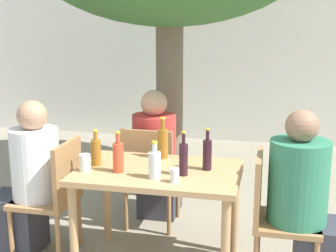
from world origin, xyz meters
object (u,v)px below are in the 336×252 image
object	(u,v)px
person_seated_0	(27,185)
amber_bottle_5	(163,142)
person_seated_2	(157,161)
dining_table_front	(159,183)
water_bottle_4	(155,164)
wine_bottle_2	(183,158)
patio_chair_2	(150,172)
patio_chair_0	(55,192)
soda_bottle_3	(118,156)
drinking_glass_0	(175,175)
wine_bottle_0	(207,154)
drinking_glass_1	(85,163)
patio_chair_1	(274,211)
person_seated_1	(309,208)
amber_bottle_1	(96,152)

from	to	relation	value
person_seated_0	amber_bottle_5	xyz separation A→B (m)	(1.01, 0.29, 0.33)
person_seated_2	dining_table_front	bearing A→B (deg)	105.24
person_seated_2	water_bottle_4	size ratio (longest dim) A/B	4.73
dining_table_front	wine_bottle_2	size ratio (longest dim) A/B	3.76
patio_chair_2	person_seated_2	xyz separation A→B (m)	(-0.00, 0.23, 0.03)
patio_chair_0	soda_bottle_3	size ratio (longest dim) A/B	3.13
person_seated_0	drinking_glass_0	xyz separation A→B (m)	(1.21, -0.23, 0.25)
wine_bottle_0	drinking_glass_1	world-z (taller)	wine_bottle_0
person_seated_0	wine_bottle_0	bearing A→B (deg)	93.08
wine_bottle_2	water_bottle_4	distance (m)	0.20
person_seated_0	drinking_glass_0	bearing A→B (deg)	79.02
dining_table_front	person_seated_0	distance (m)	1.05
patio_chair_2	wine_bottle_2	xyz separation A→B (m)	(0.43, -0.70, 0.36)
patio_chair_2	wine_bottle_2	size ratio (longest dim) A/B	2.95
patio_chair_1	drinking_glass_0	bearing A→B (deg)	110.01
dining_table_front	soda_bottle_3	size ratio (longest dim) A/B	4.00
wine_bottle_2	soda_bottle_3	bearing A→B (deg)	-176.13
patio_chair_1	wine_bottle_0	world-z (taller)	wine_bottle_0
person_seated_1	person_seated_0	bearing A→B (deg)	90.00
water_bottle_4	drinking_glass_1	size ratio (longest dim) A/B	2.11
patio_chair_1	person_seated_2	world-z (taller)	person_seated_2
water_bottle_4	patio_chair_0	bearing A→B (deg)	167.60
soda_bottle_3	water_bottle_4	world-z (taller)	soda_bottle_3
amber_bottle_5	drinking_glass_1	world-z (taller)	amber_bottle_5
patio_chair_2	patio_chair_1	bearing A→B (deg)	149.29
wine_bottle_2	water_bottle_4	bearing A→B (deg)	-150.04
amber_bottle_1	patio_chair_1	bearing A→B (deg)	0.15
person_seated_2	amber_bottle_1	size ratio (longest dim) A/B	4.54
patio_chair_1	wine_bottle_2	world-z (taller)	wine_bottle_2
dining_table_front	amber_bottle_5	distance (m)	0.37
drinking_glass_0	person_seated_0	bearing A→B (deg)	169.02
patio_chair_0	wine_bottle_0	size ratio (longest dim) A/B	3.02
drinking_glass_0	water_bottle_4	bearing A→B (deg)	160.45
amber_bottle_5	wine_bottle_0	bearing A→B (deg)	-29.75
patio_chair_0	drinking_glass_1	bearing A→B (deg)	65.58
dining_table_front	wine_bottle_0	bearing A→B (deg)	12.48
patio_chair_1	water_bottle_4	world-z (taller)	water_bottle_4
patio_chair_1	soda_bottle_3	bearing A→B (deg)	96.00
dining_table_front	wine_bottle_0	size ratio (longest dim) A/B	3.85
patio_chair_0	patio_chair_1	size ratio (longest dim) A/B	1.00
person_seated_1	person_seated_2	size ratio (longest dim) A/B	1.02
patio_chair_0	patio_chair_1	bearing A→B (deg)	90.00
person_seated_0	wine_bottle_2	size ratio (longest dim) A/B	3.94
patio_chair_1	wine_bottle_0	size ratio (longest dim) A/B	3.02
dining_table_front	wine_bottle_2	bearing A→B (deg)	-22.69
soda_bottle_3	patio_chair_2	bearing A→B (deg)	87.85
person_seated_2	wine_bottle_0	size ratio (longest dim) A/B	4.00
amber_bottle_1	drinking_glass_0	size ratio (longest dim) A/B	2.83
amber_bottle_1	drinking_glass_0	bearing A→B (deg)	-20.04
wine_bottle_0	amber_bottle_1	bearing A→B (deg)	-174.49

